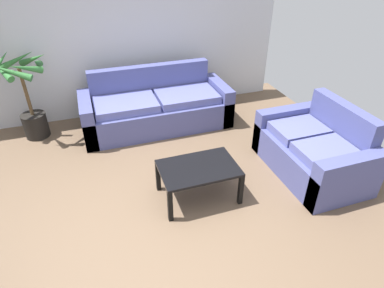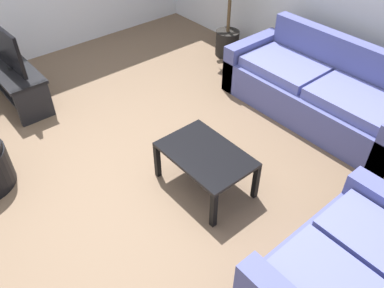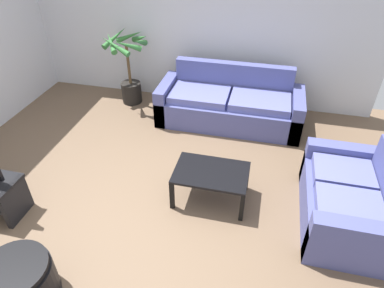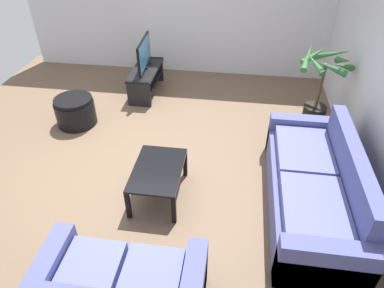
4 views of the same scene
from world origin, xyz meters
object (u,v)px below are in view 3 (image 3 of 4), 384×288
object	(u,v)px
couch_main	(229,105)
ottoman	(20,283)
couch_loveseat	(349,202)
potted_palm	(129,71)
coffee_table	(211,175)

from	to	relation	value
couch_main	ottoman	bearing A→B (deg)	-111.30
couch_main	couch_loveseat	distance (m)	2.45
couch_main	potted_palm	bearing A→B (deg)	171.82
couch_main	potted_palm	world-z (taller)	potted_palm
couch_main	couch_loveseat	xyz separation A→B (m)	(1.62, -1.84, -0.01)
coffee_table	ottoman	distance (m)	2.22
coffee_table	ottoman	world-z (taller)	ottoman
couch_main	coffee_table	bearing A→B (deg)	-88.47
couch_loveseat	potted_palm	distance (m)	4.05
coffee_table	couch_loveseat	bearing A→B (deg)	0.08
coffee_table	couch_main	bearing A→B (deg)	91.53
couch_main	couch_loveseat	bearing A→B (deg)	-48.69
potted_palm	couch_loveseat	bearing A→B (deg)	-31.41
couch_loveseat	ottoman	world-z (taller)	couch_loveseat
couch_loveseat	couch_main	bearing A→B (deg)	131.31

